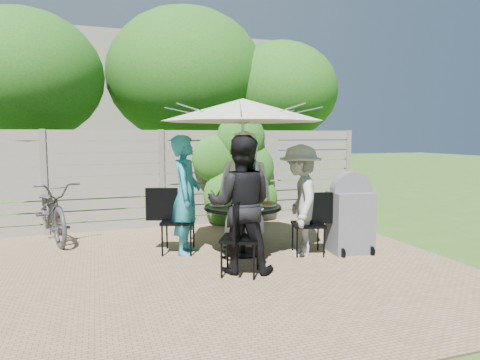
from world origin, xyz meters
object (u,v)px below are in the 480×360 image
object	(u,v)px
chair_back	(245,222)
plate_extra	(255,207)
coffee_cup	(250,199)
bbq_grill	(350,216)
patio_table	(243,220)
bicycle	(52,211)
chair_left	(177,234)
chair_right	(309,236)
glass_front	(250,204)
person_back	(245,186)
glass_back	(236,198)
umbrella	(243,110)
person_left	(186,195)
plate_right	(268,204)
person_front	(241,205)
plate_front	(242,208)
plate_back	(244,200)
chair_front	(240,253)
plate_left	(218,204)
syrup_jug	(239,200)
person_right	(300,200)

from	to	relation	value
chair_back	plate_extra	xyz separation A→B (m)	(-0.29, -1.25, 0.46)
coffee_cup	bbq_grill	size ratio (longest dim) A/B	0.10
patio_table	plate_extra	world-z (taller)	plate_extra
coffee_cup	bicycle	bearing A→B (deg)	150.88
chair_left	chair_right	size ratio (longest dim) A/B	1.06
chair_left	glass_front	xyz separation A→B (m)	(0.91, -0.63, 0.50)
person_back	glass_back	world-z (taller)	person_back
umbrella	person_left	xyz separation A→B (m)	(-0.77, 0.30, -1.22)
umbrella	glass_back	world-z (taller)	umbrella
person_back	plate_right	bearing A→B (deg)	-66.55
patio_table	person_front	distance (m)	0.91
bbq_grill	umbrella	bearing A→B (deg)	169.24
plate_extra	bicycle	distance (m)	3.51
patio_table	person_back	distance (m)	0.92
plate_front	chair_right	bearing A→B (deg)	-0.52
plate_front	bbq_grill	world-z (taller)	bbq_grill
person_left	plate_front	world-z (taller)	person_left
patio_table	plate_front	bearing A→B (deg)	-111.04
chair_left	plate_back	distance (m)	1.13
chair_back	chair_front	world-z (taller)	same
chair_front	plate_back	size ratio (longest dim) A/B	3.65
chair_front	chair_right	xyz separation A→B (m)	(1.25, 0.56, -0.01)
chair_back	coffee_cup	distance (m)	0.90
person_back	glass_front	bearing A→B (deg)	-84.50
person_front	plate_back	distance (m)	1.20
chair_left	plate_left	distance (m)	0.76
person_front	plate_front	size ratio (longest dim) A/B	6.72
plate_right	bbq_grill	distance (m)	1.24
chair_back	chair_left	distance (m)	1.37
chair_left	bbq_grill	size ratio (longest dim) A/B	0.81
plate_right	plate_extra	bearing A→B (deg)	-142.00
person_left	plate_extra	size ratio (longest dim) A/B	7.28
patio_table	coffee_cup	size ratio (longest dim) A/B	11.91
plate_back	glass_front	bearing A→B (deg)	-101.43
patio_table	plate_back	world-z (taller)	plate_back
plate_left	patio_table	bearing A→B (deg)	-21.04
syrup_jug	chair_front	bearing A→B (deg)	-107.76
glass_front	person_right	bearing A→B (deg)	-1.34
plate_right	person_back	bearing A→B (deg)	92.41
plate_extra	glass_back	distance (m)	0.63
person_left	chair_left	bearing A→B (deg)	90.32
plate_front	glass_front	distance (m)	0.15
umbrella	plate_right	distance (m)	1.39
person_front	plate_right	distance (m)	0.91
person_right	plate_extra	world-z (taller)	person_right
umbrella	coffee_cup	distance (m)	1.33
chair_front	person_right	world-z (taller)	person_right
glass_front	bbq_grill	distance (m)	1.55
patio_table	person_back	bearing A→B (deg)	68.96
syrup_jug	umbrella	bearing A→B (deg)	-60.84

